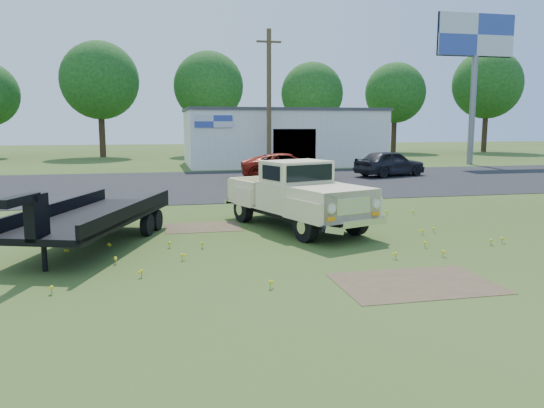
% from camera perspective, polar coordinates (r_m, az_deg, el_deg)
% --- Properties ---
extents(ground, '(140.00, 140.00, 0.00)m').
position_cam_1_polar(ground, '(12.82, 2.90, -5.10)').
color(ground, '#334817').
rests_on(ground, ground).
extents(asphalt_lot, '(90.00, 14.00, 0.02)m').
position_cam_1_polar(asphalt_lot, '(27.37, -5.44, 2.21)').
color(asphalt_lot, black).
rests_on(asphalt_lot, ground).
extents(dirt_patch_a, '(3.00, 2.00, 0.01)m').
position_cam_1_polar(dirt_patch_a, '(10.65, 15.17, -8.26)').
color(dirt_patch_a, '#4F3D2A').
rests_on(dirt_patch_a, ground).
extents(dirt_patch_b, '(2.20, 1.60, 0.01)m').
position_cam_1_polar(dirt_patch_b, '(15.85, -7.48, -2.50)').
color(dirt_patch_b, '#4F3D2A').
rests_on(dirt_patch_b, ground).
extents(commercial_building, '(14.20, 8.20, 4.15)m').
position_cam_1_polar(commercial_building, '(40.10, 0.98, 7.28)').
color(commercial_building, silver).
rests_on(commercial_building, ground).
extents(billboard, '(6.10, 0.45, 11.05)m').
position_cam_1_polar(billboard, '(43.28, 21.05, 15.36)').
color(billboard, slate).
rests_on(billboard, ground).
extents(utility_pole_mid, '(1.60, 0.30, 9.00)m').
position_cam_1_polar(utility_pole_mid, '(34.82, -0.33, 11.19)').
color(utility_pole_mid, '#4E3D24').
rests_on(utility_pole_mid, ground).
extents(treeline_c, '(7.04, 7.04, 10.47)m').
position_cam_1_polar(treeline_c, '(51.86, -18.05, 12.51)').
color(treeline_c, '#362518').
rests_on(treeline_c, ground).
extents(treeline_d, '(6.72, 6.72, 10.00)m').
position_cam_1_polar(treeline_d, '(52.89, -6.83, 12.44)').
color(treeline_d, '#362518').
rests_on(treeline_d, ground).
extents(treeline_e, '(6.08, 6.08, 9.04)m').
position_cam_1_polar(treeline_e, '(53.33, 4.33, 11.76)').
color(treeline_e, '#362518').
rests_on(treeline_e, ground).
extents(treeline_f, '(6.40, 6.40, 9.52)m').
position_cam_1_polar(treeline_f, '(59.28, 13.11, 11.55)').
color(treeline_f, '#362518').
rests_on(treeline_f, ground).
extents(treeline_g, '(7.36, 7.36, 10.95)m').
position_cam_1_polar(treeline_g, '(63.00, 22.16, 11.83)').
color(treeline_g, '#362518').
rests_on(treeline_g, ground).
extents(vintage_pickup_truck, '(3.84, 5.89, 1.99)m').
position_cam_1_polar(vintage_pickup_truck, '(15.48, 2.62, 1.03)').
color(vintage_pickup_truck, beige).
rests_on(vintage_pickup_truck, ground).
extents(flatbed_trailer, '(3.97, 6.55, 1.69)m').
position_cam_1_polar(flatbed_trailer, '(13.95, -18.65, -0.87)').
color(flatbed_trailer, black).
rests_on(flatbed_trailer, ground).
extents(red_pickup, '(5.34, 2.90, 1.42)m').
position_cam_1_polar(red_pickup, '(29.27, 1.66, 4.06)').
color(red_pickup, maroon).
rests_on(red_pickup, ground).
extents(dark_sedan, '(4.76, 3.08, 1.51)m').
position_cam_1_polar(dark_sedan, '(31.75, 12.55, 4.29)').
color(dark_sedan, black).
rests_on(dark_sedan, ground).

